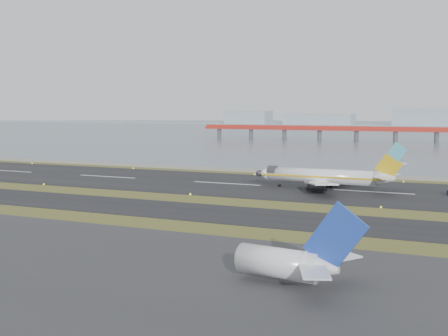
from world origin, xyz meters
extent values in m
plane|color=#3A4318|center=(0.00, 0.00, 0.00)|extent=(1000.00, 1000.00, 0.00)
cube|color=black|center=(0.00, -12.00, 0.05)|extent=(1000.00, 18.00, 0.10)
cube|color=black|center=(0.00, 30.00, 0.05)|extent=(1000.00, 45.00, 0.10)
cube|color=gray|center=(0.00, 60.00, 0.50)|extent=(1000.00, 2.50, 1.00)
cube|color=#4C5C6D|center=(0.00, 460.00, 0.00)|extent=(1400.00, 800.00, 1.30)
cube|color=red|center=(20.00, 250.00, 7.50)|extent=(260.00, 5.00, 1.60)
cube|color=red|center=(20.00, 250.00, 9.00)|extent=(260.00, 0.40, 1.40)
cylinder|color=#4C4C51|center=(-76.00, 250.00, 3.00)|extent=(2.80, 2.80, 7.00)
cylinder|color=#4C4C51|center=(20.00, 250.00, 3.00)|extent=(2.80, 2.80, 7.00)
cube|color=#98A7B3|center=(0.00, 620.00, 0.00)|extent=(1400.00, 80.00, 1.00)
cube|color=#98A7B3|center=(-220.00, 620.00, 9.00)|extent=(60.00, 35.00, 18.00)
cube|color=#98A7B3|center=(-120.00, 620.00, 7.00)|extent=(90.00, 35.00, 14.00)
cube|color=#98A7B3|center=(10.00, 620.00, 11.00)|extent=(70.00, 35.00, 22.00)
cylinder|color=white|center=(26.63, 29.31, 3.50)|extent=(28.00, 3.80, 3.80)
cone|color=white|center=(11.03, 29.31, 3.50)|extent=(3.20, 3.80, 3.80)
cone|color=white|center=(42.83, 29.31, 3.80)|extent=(5.00, 3.80, 3.80)
cube|color=gold|center=(26.63, 27.39, 3.50)|extent=(31.00, 0.06, 0.45)
cube|color=gold|center=(26.63, 31.23, 3.50)|extent=(31.00, 0.06, 0.45)
cube|color=white|center=(28.83, 20.81, 2.80)|extent=(11.31, 15.89, 1.66)
cube|color=white|center=(28.83, 37.81, 2.80)|extent=(11.31, 15.89, 1.66)
cylinder|color=#333338|center=(27.13, 23.31, 1.60)|extent=(4.20, 2.10, 2.10)
cylinder|color=#333338|center=(27.13, 35.31, 1.60)|extent=(4.20, 2.10, 2.10)
cube|color=gold|center=(43.63, 29.31, 6.70)|extent=(6.80, 0.35, 6.85)
cube|color=#48B6CD|center=(45.53, 29.31, 10.40)|extent=(4.85, 0.37, 4.90)
cube|color=white|center=(43.13, 25.51, 4.30)|extent=(5.64, 6.80, 0.22)
cube|color=white|center=(43.13, 33.11, 4.30)|extent=(5.64, 6.80, 0.22)
cylinder|color=black|center=(15.63, 29.31, 0.45)|extent=(0.80, 0.28, 0.80)
cylinder|color=black|center=(28.13, 26.51, 0.55)|extent=(1.00, 0.38, 1.00)
cylinder|color=black|center=(28.13, 32.11, 0.55)|extent=(1.00, 0.38, 1.00)
cylinder|color=black|center=(57.47, 32.02, 0.31)|extent=(0.67, 0.46, 0.62)
cylinder|color=white|center=(41.03, -50.23, 2.60)|extent=(10.38, 4.87, 3.60)
cone|color=white|center=(46.48, -50.95, 2.80)|extent=(4.43, 4.09, 3.60)
cube|color=#1F40AB|center=(47.97, -51.14, 6.50)|extent=(7.68, 1.35, 8.32)
cube|color=white|center=(46.52, -54.48, 3.30)|extent=(4.74, 6.20, 0.20)
cube|color=white|center=(47.43, -47.54, 3.30)|extent=(5.64, 6.22, 0.20)
cube|color=#BCBBC0|center=(37.25, 105.34, 0.41)|extent=(7.43, 4.20, 0.91)
cube|color=#BCBBC0|center=(35.80, 105.78, 1.22)|extent=(2.41, 2.14, 0.91)
camera|label=1|loc=(61.06, -112.57, 20.86)|focal=45.00mm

